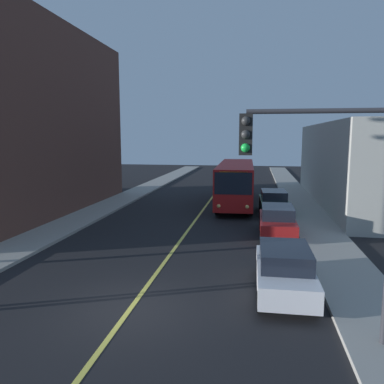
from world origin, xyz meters
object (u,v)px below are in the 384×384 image
at_px(city_bus, 236,181).
at_px(parked_car_white, 284,270).
at_px(parked_car_red, 277,221).
at_px(parked_car_green, 274,202).
at_px(traffic_signal_right_corner, 327,176).

height_order(city_bus, parked_car_white, city_bus).
distance_m(parked_car_red, parked_car_green, 6.01).
xyz_separation_m(city_bus, traffic_signal_right_corner, (3.21, -20.25, 2.49)).
height_order(parked_car_green, traffic_signal_right_corner, traffic_signal_right_corner).
xyz_separation_m(city_bus, parked_car_green, (2.75, -3.46, -0.98)).
distance_m(city_bus, traffic_signal_right_corner, 20.65).
relative_size(city_bus, parked_car_green, 2.73).
height_order(parked_car_red, traffic_signal_right_corner, traffic_signal_right_corner).
height_order(parked_car_white, parked_car_green, same).
height_order(city_bus, parked_car_green, city_bus).
bearing_deg(parked_car_red, traffic_signal_right_corner, -87.26).
bearing_deg(parked_car_red, parked_car_white, -91.20).
distance_m(parked_car_green, traffic_signal_right_corner, 17.15).
distance_m(city_bus, parked_car_red, 9.89).
relative_size(parked_car_white, parked_car_green, 0.99).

